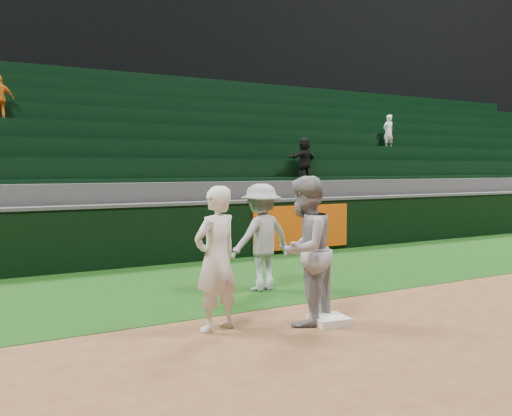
{
  "coord_description": "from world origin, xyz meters",
  "views": [
    {
      "loc": [
        -4.49,
        -5.74,
        1.95
      ],
      "look_at": [
        0.2,
        2.3,
        1.3
      ],
      "focal_mm": 40.0,
      "sensor_mm": 36.0,
      "label": 1
    }
  ],
  "objects_px": {
    "base_coach": "(261,237)",
    "first_baseman": "(216,259)",
    "baserunner": "(305,250)",
    "first_base": "(329,320)"
  },
  "relations": [
    {
      "from": "first_baseman",
      "to": "baserunner",
      "type": "bearing_deg",
      "value": 148.48
    },
    {
      "from": "first_base",
      "to": "base_coach",
      "type": "xyz_separation_m",
      "value": [
        0.27,
        2.12,
        0.81
      ]
    },
    {
      "from": "first_base",
      "to": "baserunner",
      "type": "height_order",
      "value": "baserunner"
    },
    {
      "from": "baserunner",
      "to": "base_coach",
      "type": "relative_size",
      "value": 1.09
    },
    {
      "from": "first_baseman",
      "to": "base_coach",
      "type": "height_order",
      "value": "first_baseman"
    },
    {
      "from": "first_base",
      "to": "first_baseman",
      "type": "relative_size",
      "value": 0.25
    },
    {
      "from": "base_coach",
      "to": "first_baseman",
      "type": "bearing_deg",
      "value": 37.56
    },
    {
      "from": "first_base",
      "to": "base_coach",
      "type": "distance_m",
      "value": 2.29
    },
    {
      "from": "first_baseman",
      "to": "baserunner",
      "type": "height_order",
      "value": "baserunner"
    },
    {
      "from": "first_base",
      "to": "first_baseman",
      "type": "distance_m",
      "value": 1.65
    }
  ]
}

